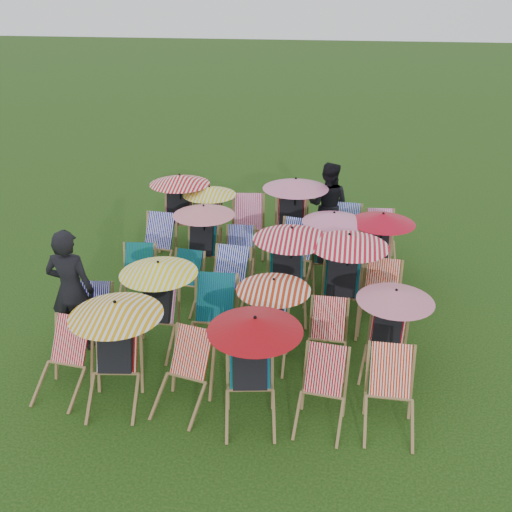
% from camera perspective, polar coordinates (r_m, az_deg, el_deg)
% --- Properties ---
extents(ground, '(100.00, 100.00, 0.00)m').
position_cam_1_polar(ground, '(8.92, -0.33, -5.91)').
color(ground, black).
rests_on(ground, ground).
extents(deckchair_0, '(0.65, 0.85, 0.88)m').
position_cam_1_polar(deckchair_0, '(7.55, -18.81, -9.97)').
color(deckchair_0, olive).
rests_on(deckchair_0, ground).
extents(deckchair_1, '(1.11, 1.19, 1.32)m').
position_cam_1_polar(deckchair_1, '(7.08, -13.97, -9.27)').
color(deckchair_1, olive).
rests_on(deckchair_1, ground).
extents(deckchair_2, '(0.74, 0.91, 0.88)m').
position_cam_1_polar(deckchair_2, '(6.99, -7.31, -11.71)').
color(deckchair_2, olive).
rests_on(deckchair_2, ground).
extents(deckchair_3, '(1.09, 1.19, 1.30)m').
position_cam_1_polar(deckchair_3, '(6.64, -0.46, -11.15)').
color(deckchair_3, olive).
rests_on(deckchair_3, ground).
extents(deckchair_4, '(0.63, 0.83, 0.84)m').
position_cam_1_polar(deckchair_4, '(6.75, 6.58, -13.43)').
color(deckchair_4, olive).
rests_on(deckchair_4, ground).
extents(deckchair_5, '(0.59, 0.82, 0.89)m').
position_cam_1_polar(deckchair_5, '(6.81, 13.29, -13.42)').
color(deckchair_5, olive).
rests_on(deckchair_5, ground).
extents(deckchair_6, '(0.62, 0.81, 0.81)m').
position_cam_1_polar(deckchair_6, '(8.38, -16.16, -6.04)').
color(deckchair_6, olive).
rests_on(deckchair_6, ground).
extents(deckchair_7, '(1.07, 1.11, 1.27)m').
position_cam_1_polar(deckchair_7, '(8.00, -9.98, -4.75)').
color(deckchair_7, olive).
rests_on(deckchair_7, ground).
extents(deckchair_8, '(0.72, 0.96, 1.01)m').
position_cam_1_polar(deckchair_8, '(7.87, -4.40, -6.38)').
color(deckchair_8, olive).
rests_on(deckchair_8, ground).
extents(deckchair_9, '(0.99, 1.03, 1.17)m').
position_cam_1_polar(deckchair_9, '(7.64, 1.35, -6.34)').
color(deckchair_9, olive).
rests_on(deckchair_9, ground).
extents(deckchair_10, '(0.56, 0.78, 0.84)m').
position_cam_1_polar(deckchair_10, '(7.69, 7.14, -8.11)').
color(deckchair_10, olive).
rests_on(deckchair_10, ground).
extents(deckchair_11, '(0.99, 1.05, 1.17)m').
position_cam_1_polar(deckchair_11, '(7.60, 13.07, -7.27)').
color(deckchair_11, olive).
rests_on(deckchair_11, ground).
extents(deckchair_12, '(0.67, 0.86, 0.87)m').
position_cam_1_polar(deckchair_12, '(9.27, -11.89, -2.11)').
color(deckchair_12, olive).
rests_on(deckchair_12, ground).
extents(deckchair_13, '(0.62, 0.81, 0.82)m').
position_cam_1_polar(deckchair_13, '(9.06, -7.32, -2.64)').
color(deckchair_13, olive).
rests_on(deckchair_13, ground).
extents(deckchair_14, '(0.72, 0.94, 0.96)m').
position_cam_1_polar(deckchair_14, '(8.78, -2.97, -2.90)').
color(deckchair_14, olive).
rests_on(deckchair_14, ground).
extents(deckchair_15, '(1.17, 1.25, 1.38)m').
position_cam_1_polar(deckchair_15, '(8.67, 3.21, -1.43)').
color(deckchair_15, olive).
rests_on(deckchair_15, ground).
extents(deckchair_16, '(1.17, 1.23, 1.39)m').
position_cam_1_polar(deckchair_16, '(8.52, 8.68, -2.18)').
color(deckchair_16, olive).
rests_on(deckchair_16, ground).
extents(deckchair_17, '(0.67, 0.89, 0.92)m').
position_cam_1_polar(deckchair_17, '(8.65, 12.34, -4.11)').
color(deckchair_17, olive).
rests_on(deckchair_17, ground).
extents(deckchair_18, '(0.69, 0.92, 0.95)m').
position_cam_1_polar(deckchair_18, '(10.25, -10.07, 1.04)').
color(deckchair_18, olive).
rests_on(deckchair_18, ground).
extents(deckchair_19, '(1.06, 1.12, 1.26)m').
position_cam_1_polar(deckchair_19, '(9.88, -5.48, 1.60)').
color(deckchair_19, olive).
rests_on(deckchair_19, ground).
extents(deckchair_20, '(0.61, 0.81, 0.84)m').
position_cam_1_polar(deckchair_20, '(9.86, -1.72, 0.06)').
color(deckchair_20, olive).
rests_on(deckchair_20, ground).
extents(deckchair_21, '(0.81, 1.02, 1.01)m').
position_cam_1_polar(deckchair_21, '(9.68, 3.76, 0.09)').
color(deckchair_21, olive).
rests_on(deckchair_21, ground).
extents(deckchair_22, '(1.06, 1.13, 1.25)m').
position_cam_1_polar(deckchair_22, '(9.64, 7.44, 0.83)').
color(deckchair_22, olive).
rests_on(deckchair_22, ground).
extents(deckchair_23, '(1.07, 1.13, 1.27)m').
position_cam_1_polar(deckchair_23, '(9.70, 12.11, 0.67)').
color(deckchair_23, olive).
rests_on(deckchair_23, ground).
extents(deckchair_24, '(1.16, 1.23, 1.38)m').
position_cam_1_polar(deckchair_24, '(11.20, -7.82, 4.72)').
color(deckchair_24, olive).
rests_on(deckchair_24, ground).
extents(deckchair_25, '(1.02, 1.07, 1.21)m').
position_cam_1_polar(deckchair_25, '(10.98, -4.89, 3.95)').
color(deckchair_25, olive).
rests_on(deckchair_25, ground).
extents(deckchair_26, '(0.79, 1.01, 1.02)m').
position_cam_1_polar(deckchair_26, '(10.83, -0.85, 2.99)').
color(deckchair_26, olive).
rests_on(deckchair_26, ground).
extents(deckchair_27, '(1.22, 1.28, 1.45)m').
position_cam_1_polar(deckchair_27, '(10.66, 3.61, 4.06)').
color(deckchair_27, olive).
rests_on(deckchair_27, ground).
extents(deckchair_28, '(0.68, 0.90, 0.93)m').
position_cam_1_polar(deckchair_28, '(10.74, 8.80, 2.24)').
color(deckchair_28, olive).
rests_on(deckchair_28, ground).
extents(deckchair_29, '(0.65, 0.85, 0.87)m').
position_cam_1_polar(deckchair_29, '(10.75, 12.37, 1.78)').
color(deckchair_29, olive).
rests_on(deckchair_29, ground).
extents(person_left, '(0.66, 0.44, 1.78)m').
position_cam_1_polar(person_left, '(8.16, -18.00, -3.28)').
color(person_left, black).
rests_on(person_left, ground).
extents(person_rear, '(0.92, 0.78, 1.67)m').
position_cam_1_polar(person_rear, '(11.06, 7.17, 5.11)').
color(person_rear, black).
rests_on(person_rear, ground).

